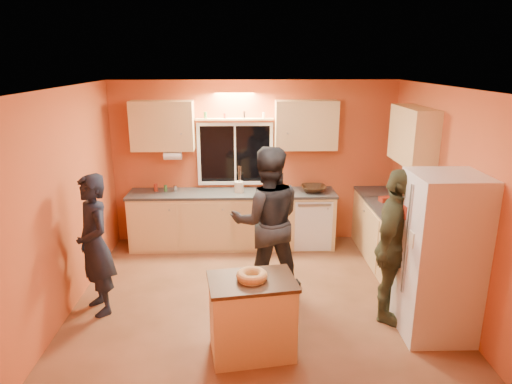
{
  "coord_description": "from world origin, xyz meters",
  "views": [
    {
      "loc": [
        -0.18,
        -5.15,
        2.91
      ],
      "look_at": [
        -0.02,
        0.4,
        1.28
      ],
      "focal_mm": 32.0,
      "sensor_mm": 36.0,
      "label": 1
    }
  ],
  "objects_px": {
    "person_center": "(267,221)",
    "island": "(252,316)",
    "person_right": "(394,247)",
    "refrigerator": "(440,257)",
    "person_left": "(95,245)"
  },
  "relations": [
    {
      "from": "island",
      "to": "person_center",
      "type": "height_order",
      "value": "person_center"
    },
    {
      "from": "refrigerator",
      "to": "person_center",
      "type": "distance_m",
      "value": 2.05
    },
    {
      "from": "refrigerator",
      "to": "person_center",
      "type": "relative_size",
      "value": 0.95
    },
    {
      "from": "person_left",
      "to": "person_center",
      "type": "xyz_separation_m",
      "value": [
        2.02,
        0.44,
        0.11
      ]
    },
    {
      "from": "refrigerator",
      "to": "person_right",
      "type": "height_order",
      "value": "refrigerator"
    },
    {
      "from": "refrigerator",
      "to": "island",
      "type": "xyz_separation_m",
      "value": [
        -1.99,
        -0.31,
        -0.48
      ]
    },
    {
      "from": "island",
      "to": "person_center",
      "type": "relative_size",
      "value": 0.49
    },
    {
      "from": "island",
      "to": "refrigerator",
      "type": "bearing_deg",
      "value": 0.01
    },
    {
      "from": "person_center",
      "to": "island",
      "type": "bearing_deg",
      "value": 76.34
    },
    {
      "from": "person_center",
      "to": "person_right",
      "type": "relative_size",
      "value": 1.07
    },
    {
      "from": "person_center",
      "to": "person_right",
      "type": "xyz_separation_m",
      "value": [
        1.38,
        -0.72,
        -0.06
      ]
    },
    {
      "from": "refrigerator",
      "to": "person_left",
      "type": "xyz_separation_m",
      "value": [
        -3.79,
        0.58,
        -0.06
      ]
    },
    {
      "from": "person_left",
      "to": "person_center",
      "type": "bearing_deg",
      "value": 67.2
    },
    {
      "from": "refrigerator",
      "to": "island",
      "type": "bearing_deg",
      "value": -171.25
    },
    {
      "from": "island",
      "to": "person_left",
      "type": "bearing_deg",
      "value": 145.03
    }
  ]
}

